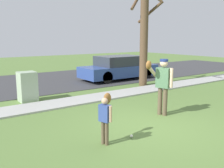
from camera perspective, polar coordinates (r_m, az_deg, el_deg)
The scene contains 9 objects.
ground_plane at distance 9.73m, azimuth -5.38°, elevation -3.68°, with size 48.00×48.00×0.00m, color #567538.
sidewalk_strip at distance 9.81m, azimuth -5.68°, elevation -3.39°, with size 36.00×1.20×0.06m, color #A3A39E.
road_surface at distance 14.28m, azimuth -15.79°, elevation 0.55°, with size 36.00×6.80×0.02m, color #38383A.
person_adult at distance 7.79m, azimuth 11.27°, elevation 0.74°, with size 0.81×0.59×1.73m.
person_child at distance 5.67m, azimuth -1.46°, elevation -6.51°, with size 0.46×0.52×1.12m.
baseball at distance 6.20m, azimuth 4.41°, elevation -11.66°, with size 0.07×0.07×0.07m, color white.
utility_cabinet at distance 9.93m, azimuth -18.56°, elevation -0.59°, with size 0.62×0.61×1.12m, color #9EB293.
street_tree_near at distance 12.55m, azimuth 7.32°, elevation 12.96°, with size 1.85×1.89×5.54m.
parked_wagon_blue at distance 14.44m, azimuth 1.60°, elevation 3.66°, with size 4.50×1.80×1.33m.
Camera 1 is at (-4.74, -4.66, 2.37)m, focal length 40.48 mm.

